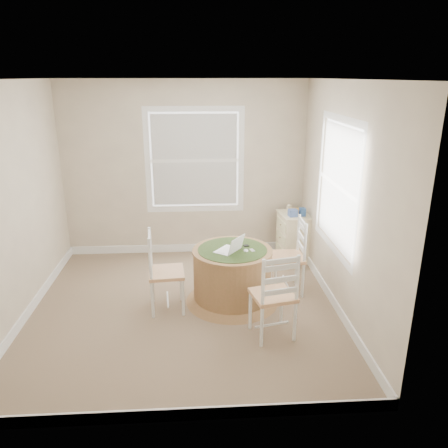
{
  "coord_description": "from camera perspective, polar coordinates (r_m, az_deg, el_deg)",
  "views": [
    {
      "loc": [
        0.18,
        -4.63,
        2.63
      ],
      "look_at": [
        0.5,
        0.45,
        0.9
      ],
      "focal_mm": 35.0,
      "sensor_mm": 36.0,
      "label": 1
    }
  ],
  "objects": [
    {
      "name": "mouse",
      "position": [
        5.14,
        2.89,
        -3.49
      ],
      "size": [
        0.07,
        0.1,
        0.03
      ],
      "primitive_type": "ellipsoid",
      "rotation": [
        0.0,
        0.0,
        0.26
      ],
      "color": "white",
      "rests_on": "round_table"
    },
    {
      "name": "cup_cream",
      "position": [
        6.61,
        8.58,
        2.06
      ],
      "size": [
        0.07,
        0.07,
        0.09
      ],
      "primitive_type": "cylinder",
      "color": "beige",
      "rests_on": "corner_chest"
    },
    {
      "name": "box_blue",
      "position": [
        6.41,
        10.12,
        1.57
      ],
      "size": [
        0.09,
        0.09,
        0.12
      ],
      "primitive_type": "cube",
      "rotation": [
        0.0,
        0.0,
        0.11
      ],
      "color": "#315895",
      "rests_on": "corner_chest"
    },
    {
      "name": "phone",
      "position": [
        5.16,
        3.7,
        -3.48
      ],
      "size": [
        0.07,
        0.1,
        0.02
      ],
      "primitive_type": "cube",
      "rotation": [
        0.0,
        0.0,
        0.26
      ],
      "color": "#B7BABF",
      "rests_on": "round_table"
    },
    {
      "name": "chair_near",
      "position": [
        4.62,
        6.41,
        -9.18
      ],
      "size": [
        0.5,
        0.48,
        0.95
      ],
      "primitive_type": null,
      "rotation": [
        0.0,
        0.0,
        3.36
      ],
      "color": "white",
      "rests_on": "ground"
    },
    {
      "name": "tissue_box",
      "position": [
        6.38,
        8.99,
        1.47
      ],
      "size": [
        0.13,
        0.13,
        0.1
      ],
      "primitive_type": "cube",
      "rotation": [
        0.0,
        0.0,
        0.11
      ],
      "color": "#4F6DB6",
      "rests_on": "corner_chest"
    },
    {
      "name": "laptop",
      "position": [
        5.12,
        0.73,
        -3.29
      ],
      "size": [
        0.38,
        0.39,
        0.21
      ],
      "rotation": [
        0.0,
        0.0,
        4.08
      ],
      "color": "white",
      "rests_on": "round_table"
    },
    {
      "name": "box_yellow",
      "position": [
        6.55,
        9.24,
        1.72
      ],
      "size": [
        0.16,
        0.12,
        0.06
      ],
      "primitive_type": "cube",
      "rotation": [
        0.0,
        0.0,
        0.11
      ],
      "color": "gold",
      "rests_on": "corner_chest"
    },
    {
      "name": "corner_chest",
      "position": [
        6.61,
        8.95,
        -1.6
      ],
      "size": [
        0.46,
        0.58,
        0.71
      ],
      "rotation": [
        0.0,
        0.0,
        0.11
      ],
      "color": "#F9E8BB",
      "rests_on": "ground"
    },
    {
      "name": "chair_left",
      "position": [
        5.13,
        -7.53,
        -6.25
      ],
      "size": [
        0.44,
        0.45,
        0.95
      ],
      "primitive_type": null,
      "rotation": [
        0.0,
        0.0,
        1.66
      ],
      "color": "white",
      "rests_on": "ground"
    },
    {
      "name": "keys",
      "position": [
        5.28,
        2.92,
        -2.9
      ],
      "size": [
        0.07,
        0.06,
        0.02
      ],
      "primitive_type": "cube",
      "rotation": [
        0.0,
        0.0,
        0.26
      ],
      "color": "black",
      "rests_on": "round_table"
    },
    {
      "name": "room",
      "position": [
        4.97,
        -3.62,
        3.19
      ],
      "size": [
        3.64,
        3.64,
        2.64
      ],
      "color": "#826C52",
      "rests_on": "ground"
    },
    {
      "name": "chair_right",
      "position": [
        5.56,
        8.24,
        -4.24
      ],
      "size": [
        0.4,
        0.42,
        0.95
      ],
      "primitive_type": null,
      "rotation": [
        0.0,
        0.0,
        -1.58
      ],
      "color": "white",
      "rests_on": "ground"
    },
    {
      "name": "round_table",
      "position": [
        5.31,
        1.09,
        -6.41
      ],
      "size": [
        1.13,
        1.13,
        0.68
      ],
      "rotation": [
        0.0,
        0.0,
        0.26
      ],
      "color": "#976744",
      "rests_on": "ground"
    }
  ]
}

